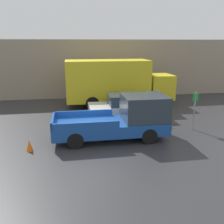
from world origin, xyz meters
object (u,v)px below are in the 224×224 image
pickup_truck (123,119)px  parking_sign (195,108)px  delivery_truck (115,82)px  car (128,106)px  traffic_cone (29,146)px

pickup_truck → parking_sign: bearing=7.7°
delivery_truck → parking_sign: bearing=-62.1°
pickup_truck → delivery_truck: size_ratio=0.70×
pickup_truck → car: 3.14m
delivery_truck → pickup_truck: bearing=-96.9°
parking_sign → car: bearing=140.6°
car → parking_sign: size_ratio=2.25×
pickup_truck → parking_sign: 3.97m
traffic_cone → pickup_truck: bearing=11.5°
car → traffic_cone: (-5.22, -3.86, -0.54)m
car → delivery_truck: bearing=92.5°
pickup_truck → delivery_truck: bearing=83.1°
car → pickup_truck: bearing=-107.5°
delivery_truck → parking_sign: delivery_truck is taller
delivery_truck → parking_sign: 6.75m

